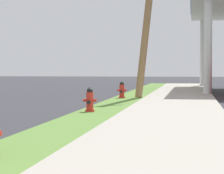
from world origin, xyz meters
TOP-DOWN VIEW (x-y plane):
  - fire_hydrant_second at (0.45, 11.57)m, footprint 0.42×0.38m
  - fire_hydrant_third at (0.46, 18.58)m, footprint 0.42×0.37m
  - utility_pole_midground at (1.61, 19.23)m, footprint 1.55×1.65m

SIDE VIEW (x-z plane):
  - fire_hydrant_second at x=0.45m, z-range 0.07..0.82m
  - fire_hydrant_third at x=0.46m, z-range 0.07..0.82m
  - utility_pole_midground at x=1.61m, z-range 0.20..8.60m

